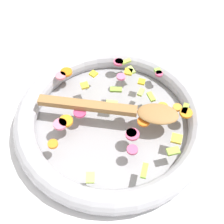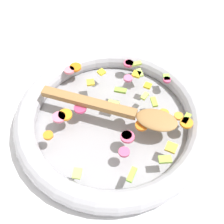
{
  "view_description": "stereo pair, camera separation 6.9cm",
  "coord_description": "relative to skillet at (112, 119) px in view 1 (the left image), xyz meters",
  "views": [
    {
      "loc": [
        -0.34,
        0.24,
        0.6
      ],
      "look_at": [
        0.0,
        0.0,
        0.05
      ],
      "focal_mm": 50.0,
      "sensor_mm": 36.0,
      "label": 1
    },
    {
      "loc": [
        -0.38,
        0.18,
        0.6
      ],
      "look_at": [
        0.0,
        0.0,
        0.05
      ],
      "focal_mm": 50.0,
      "sensor_mm": 36.0,
      "label": 2
    }
  ],
  "objects": [
    {
      "name": "chopped_vegetables",
      "position": [
        0.0,
        -0.02,
        0.03
      ],
      "size": [
        0.35,
        0.33,
        0.01
      ],
      "color": "orange",
      "rests_on": "skillet"
    },
    {
      "name": "skillet",
      "position": [
        0.0,
        0.0,
        0.0
      ],
      "size": [
        0.44,
        0.44,
        0.05
      ],
      "color": "gray",
      "rests_on": "ground_plane"
    },
    {
      "name": "ground_plane",
      "position": [
        0.0,
        0.0,
        -0.02
      ],
      "size": [
        4.0,
        4.0,
        0.0
      ],
      "primitive_type": "plane",
      "color": "silver"
    },
    {
      "name": "wooden_spoon",
      "position": [
        -0.02,
        -0.02,
        0.04
      ],
      "size": [
        0.24,
        0.25,
        0.01
      ],
      "color": "olive",
      "rests_on": "chopped_vegetables"
    }
  ]
}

